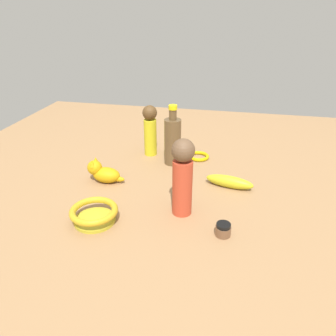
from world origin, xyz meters
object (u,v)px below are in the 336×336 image
at_px(nail_polish_jar, 223,229).
at_px(bottle_tall, 173,140).
at_px(person_figure_adult, 183,176).
at_px(cat_figurine, 103,172).
at_px(person_figure_child, 150,129).
at_px(banana, 229,182).
at_px(bangle, 199,156).
at_px(bowl, 94,213).

bearing_deg(nail_polish_jar, bottle_tall, 28.14).
relative_size(bottle_tall, nail_polish_jar, 5.48).
bearing_deg(person_figure_adult, cat_figurine, 66.54).
bearing_deg(person_figure_child, nail_polish_jar, -145.63).
xyz_separation_m(person_figure_adult, banana, (0.20, -0.14, -0.11)).
relative_size(nail_polish_jar, bangle, 0.50).
xyz_separation_m(bottle_tall, person_figure_adult, (-0.36, -0.10, 0.03)).
relative_size(cat_figurine, bangle, 1.56).
xyz_separation_m(bangle, banana, (-0.23, -0.14, 0.01)).
height_order(person_figure_adult, person_figure_child, person_figure_adult).
bearing_deg(nail_polish_jar, cat_figurine, 63.44).
distance_m(banana, person_figure_child, 0.44).
height_order(cat_figurine, bangle, cat_figurine).
bearing_deg(person_figure_child, bottle_tall, -121.37).
distance_m(person_figure_child, bowl, 0.54).
relative_size(bottle_tall, person_figure_child, 1.12).
bearing_deg(banana, person_figure_adult, 65.37).
bearing_deg(nail_polish_jar, person_figure_adult, 56.72).
bearing_deg(bottle_tall, person_figure_adult, -164.19).
xyz_separation_m(cat_figurine, bangle, (0.29, -0.33, -0.03)).
distance_m(nail_polish_jar, bowl, 0.40).
xyz_separation_m(nail_polish_jar, banana, (0.29, -0.01, 0.00)).
bearing_deg(bowl, cat_figurine, 15.80).
bearing_deg(bowl, nail_polish_jar, -87.92).
height_order(bottle_tall, person_figure_adult, person_figure_adult).
bearing_deg(cat_figurine, bowl, -164.20).
distance_m(bottle_tall, nail_polish_jar, 0.51).
xyz_separation_m(nail_polish_jar, person_figure_adult, (0.09, 0.14, 0.12)).
bearing_deg(nail_polish_jar, banana, -1.33).
relative_size(nail_polish_jar, bowl, 0.31).
distance_m(person_figure_adult, person_figure_child, 0.48).
distance_m(bottle_tall, person_figure_adult, 0.37).
distance_m(nail_polish_jar, person_figure_adult, 0.20).
bearing_deg(cat_figurine, bottle_tall, -46.76).
xyz_separation_m(cat_figurine, nail_polish_jar, (-0.23, -0.46, -0.02)).
height_order(banana, bowl, bowl).
xyz_separation_m(banana, bowl, (-0.30, 0.40, 0.01)).
xyz_separation_m(nail_polish_jar, bowl, (-0.01, 0.40, 0.01)).
relative_size(cat_figurine, person_figure_child, 0.64).
xyz_separation_m(bottle_tall, bowl, (-0.46, 0.16, -0.07)).
height_order(bottle_tall, person_figure_child, bottle_tall).
relative_size(person_figure_child, bowl, 1.51).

